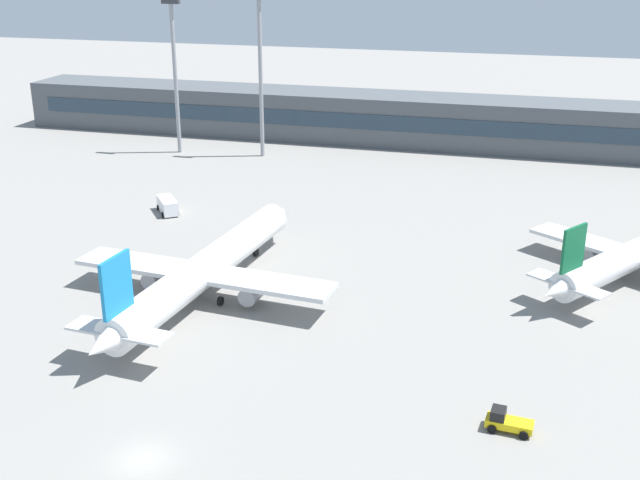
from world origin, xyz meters
TOP-DOWN VIEW (x-y plane):
  - ground_plane at (0.00, 40.00)m, footprint 400.00×400.00m
  - terminal_building at (0.00, 102.63)m, footprint 148.40×12.13m
  - airplane_near at (-6.84, 28.60)m, footprint 29.18×41.70m
  - baggage_tug_yellow at (25.40, 10.88)m, footprint 3.73×2.09m
  - service_van_white at (-23.20, 52.59)m, footprint 4.76×5.34m
  - floodlight_tower_west at (-36.33, 85.04)m, footprint 3.20×0.80m
  - floodlight_tower_east at (-20.94, 86.41)m, footprint 3.20×0.80m

SIDE VIEW (x-z plane):
  - ground_plane at x=0.00m, z-range 0.00..0.00m
  - baggage_tug_yellow at x=25.40m, z-range -0.08..1.67m
  - service_van_white at x=-23.20m, z-range 0.07..2.15m
  - airplane_near at x=-6.84m, z-range -2.01..8.29m
  - terminal_building at x=0.00m, z-range 0.00..9.00m
  - floodlight_tower_west at x=-36.33m, z-range 2.04..29.10m
  - floodlight_tower_east at x=-20.94m, z-range 2.06..30.69m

